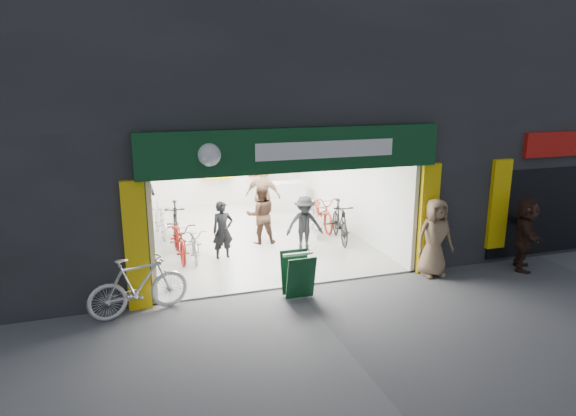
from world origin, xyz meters
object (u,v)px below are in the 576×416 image
pedestrian_near (435,238)px  parked_bike (139,285)px  bike_left_front (195,242)px  sandwich_board (298,274)px  bike_right_front (340,222)px

pedestrian_near → parked_bike: bearing=-177.6°
bike_left_front → parked_bike: size_ratio=0.83×
parked_bike → pedestrian_near: size_ratio=1.08×
pedestrian_near → sandwich_board: 3.42m
bike_left_front → pedestrian_near: pedestrian_near is taller
bike_right_front → sandwich_board: 3.98m
bike_left_front → parked_bike: parked_bike is taller
bike_left_front → sandwich_board: sandwich_board is taller
sandwich_board → bike_left_front: bearing=119.1°
parked_bike → sandwich_board: (3.18, -0.20, -0.07)m
sandwich_board → bike_right_front: bearing=53.6°
bike_left_front → sandwich_board: bearing=-57.0°
bike_right_front → parked_bike: parked_bike is taller
parked_bike → pedestrian_near: bearing=-104.5°
bike_right_front → pedestrian_near: (1.04, -3.01, 0.34)m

